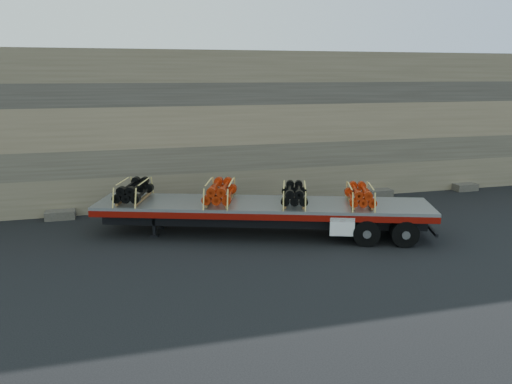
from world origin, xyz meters
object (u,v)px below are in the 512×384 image
trailer (262,218)px  bundle_midfront (220,192)px  bundle_front (134,191)px  bundle_midrear (294,194)px  bundle_rear (360,195)px

trailer → bundle_midfront: bearing=180.0°
bundle_front → bundle_midrear: bearing=0.0°
bundle_rear → bundle_midfront: bearing=180.0°
bundle_midfront → bundle_midrear: 2.80m
bundle_front → bundle_midfront: size_ratio=0.96×
bundle_front → bundle_rear: bundle_front is taller
bundle_rear → bundle_front: bearing=-180.0°
bundle_midrear → bundle_rear: size_ratio=1.01×
bundle_midfront → bundle_rear: bearing=0.0°
bundle_front → bundle_midrear: 6.12m
bundle_front → bundle_midfront: bearing=0.0°
trailer → bundle_midfront: bundle_midfront is taller
bundle_midrear → bundle_front: bearing=180.0°
bundle_front → bundle_rear: 8.55m
bundle_front → bundle_rear: size_ratio=1.07×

